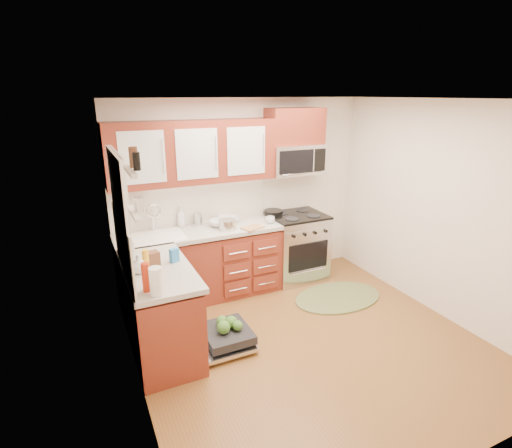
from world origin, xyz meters
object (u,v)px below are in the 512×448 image
microwave (295,159)px  cutting_board (253,228)px  rug (338,297)px  dishwasher (223,338)px  paper_towel_roll (156,281)px  bowl_b (219,223)px  sink (159,246)px  bowl_a (228,220)px  range (296,247)px  stock_pot (227,225)px  skillet (273,212)px  upper_cabinets (193,152)px

microwave → cutting_board: (-0.78, -0.33, -0.77)m
rug → dishwasher: bearing=-168.5°
paper_towel_roll → bowl_b: bearing=53.8°
sink → bowl_a: 1.00m
range → microwave: 1.23m
stock_pot → cutting_board: 0.33m
dishwasher → skillet: bearing=46.1°
cutting_board → upper_cabinets: bearing=150.5°
upper_cabinets → bowl_b: 0.96m
stock_pot → paper_towel_roll: (-1.15, -1.33, 0.06)m
bowl_b → cutting_board: bearing=-36.6°
microwave → bowl_b: microwave is taller
rug → bowl_b: bearing=147.7°
sink → stock_pot: bearing=-7.1°
dishwasher → bowl_b: bowl_b is taller
cutting_board → stock_pot: bearing=162.9°
upper_cabinets → paper_towel_roll: upper_cabinets is taller
microwave → sink: bearing=-176.1°
skillet → sink: bearing=-173.4°
upper_cabinets → skillet: size_ratio=7.76×
dishwasher → paper_towel_roll: (-0.69, -0.32, 0.95)m
rug → sink: bearing=160.0°
upper_cabinets → paper_towel_roll: size_ratio=8.32×
microwave → paper_towel_roll: (-2.23, -1.57, -0.65)m
skillet → cutting_board: 0.63m
sink → skillet: 1.67m
dishwasher → rug: bearing=11.5°
microwave → bowl_a: bearing=177.0°
dishwasher → bowl_b: 1.52m
microwave → upper_cabinets: bearing=179.0°
upper_cabinets → microwave: 1.42m
range → bowl_b: bearing=177.2°
range → stock_pot: (-1.08, -0.12, 0.51)m
range → microwave: bearing=90.0°
range → dishwasher: 1.95m
paper_towel_roll → cutting_board: bearing=40.4°
sink → stock_pot: stock_pot is taller
rug → paper_towel_roll: bearing=-164.5°
bowl_a → upper_cabinets: bearing=-176.8°
sink → paper_towel_roll: size_ratio=2.52×
range → bowl_a: size_ratio=3.56×
rug → bowl_a: bowl_a is taller
dishwasher → paper_towel_roll: bearing=-155.2°
bowl_a → stock_pot: bearing=-113.1°
cutting_board → bowl_b: bearing=143.4°
range → cutting_board: size_ratio=3.53×
paper_towel_roll → skillet: bearing=39.8°
bowl_a → paper_towel_roll: bearing=-128.2°
skillet → paper_towel_roll: size_ratio=1.07×
range → sink: (-1.93, -0.01, 0.33)m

